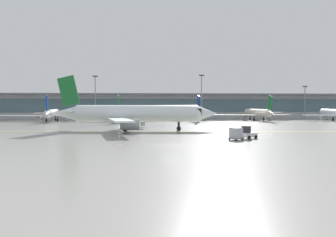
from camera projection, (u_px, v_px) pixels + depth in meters
The scene contains 14 objects.
ground_plane at pixel (171, 146), 48.41m from camera, with size 400.00×400.00×0.00m, color gray.
taxiway_centreline_stripe at pixel (137, 131), 72.95m from camera, with size 110.00×0.36×0.01m, color yellow.
terminal_concourse at pixel (150, 106), 138.42m from camera, with size 179.71×11.00×9.60m.
gate_airplane_1 at pixel (52, 114), 113.50m from camera, with size 23.41×25.28×8.37m.
gate_airplane_2 at pixel (120, 114), 112.79m from camera, with size 23.50×25.20×8.37m.
gate_airplane_3 at pixel (192, 113), 118.50m from camera, with size 23.47×25.26×8.37m.
gate_airplane_4 at pixel (258, 113), 120.17m from camera, with size 23.47×25.27×8.37m.
gate_airplane_5 at pixel (336, 113), 117.77m from camera, with size 23.50×25.23×8.37m.
taxiing_regional_jet at pixel (134, 114), 74.81m from camera, with size 35.53×32.85×11.76m.
baggage_tug at pixel (248, 133), 57.47m from camera, with size 2.94×2.61×2.10m.
cargo_dolly_lead at pixel (236, 133), 55.68m from camera, with size 2.63×2.48×1.94m.
apron_light_mast_1 at pixel (95, 96), 127.21m from camera, with size 1.80×0.36×15.77m.
apron_light_mast_2 at pixel (202, 95), 131.57m from camera, with size 1.80×0.36×16.45m.
apron_light_mast_3 at pixel (305, 100), 136.27m from camera, with size 1.80×0.36×12.55m.
Camera 1 is at (-4.41, -48.01, 5.75)m, focal length 37.88 mm.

